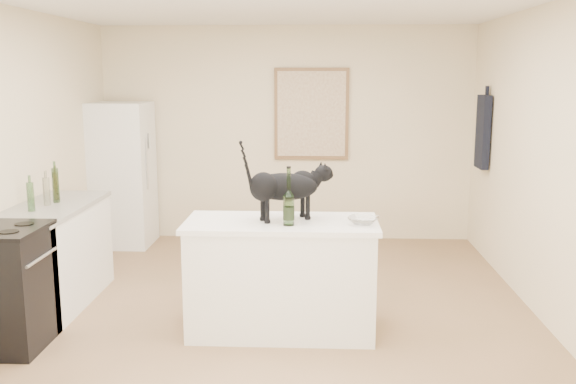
# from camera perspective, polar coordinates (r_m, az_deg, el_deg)

# --- Properties ---
(floor) EXTENTS (5.50, 5.50, 0.00)m
(floor) POSITION_cam_1_polar(r_m,az_deg,el_deg) (5.40, -1.55, -11.45)
(floor) COLOR #916D4D
(floor) RESTS_ON ground
(wall_back) EXTENTS (4.50, 0.00, 4.50)m
(wall_back) POSITION_cam_1_polar(r_m,az_deg,el_deg) (7.79, -0.11, 5.21)
(wall_back) COLOR beige
(wall_back) RESTS_ON ground
(wall_front) EXTENTS (4.50, 0.00, 4.50)m
(wall_front) POSITION_cam_1_polar(r_m,az_deg,el_deg) (2.39, -6.57, -7.13)
(wall_front) COLOR beige
(wall_front) RESTS_ON ground
(wall_right) EXTENTS (0.00, 5.50, 5.50)m
(wall_right) POSITION_cam_1_polar(r_m,az_deg,el_deg) (5.38, 23.03, 1.98)
(wall_right) COLOR beige
(wall_right) RESTS_ON ground
(island_base) EXTENTS (1.44, 0.67, 0.86)m
(island_base) POSITION_cam_1_polar(r_m,az_deg,el_deg) (5.06, -0.60, -7.80)
(island_base) COLOR white
(island_base) RESTS_ON floor
(island_top) EXTENTS (1.50, 0.70, 0.04)m
(island_top) POSITION_cam_1_polar(r_m,az_deg,el_deg) (4.94, -0.61, -2.84)
(island_top) COLOR white
(island_top) RESTS_ON island_base
(left_cabinets) EXTENTS (0.60, 1.40, 0.86)m
(left_cabinets) POSITION_cam_1_polar(r_m,az_deg,el_deg) (6.00, -20.35, -5.53)
(left_cabinets) COLOR white
(left_cabinets) RESTS_ON floor
(left_countertop) EXTENTS (0.62, 1.44, 0.04)m
(left_countertop) POSITION_cam_1_polar(r_m,az_deg,el_deg) (5.90, -20.63, -1.32)
(left_countertop) COLOR gray
(left_countertop) RESTS_ON left_cabinets
(stove) EXTENTS (0.60, 0.60, 0.90)m
(stove) POSITION_cam_1_polar(r_m,az_deg,el_deg) (5.22, -24.22, -7.97)
(stove) COLOR black
(stove) RESTS_ON floor
(fridge) EXTENTS (0.68, 0.68, 1.70)m
(fridge) POSITION_cam_1_polar(r_m,az_deg,el_deg) (7.79, -14.73, 1.54)
(fridge) COLOR white
(fridge) RESTS_ON floor
(artwork_frame) EXTENTS (0.90, 0.03, 1.10)m
(artwork_frame) POSITION_cam_1_polar(r_m,az_deg,el_deg) (7.73, 2.12, 7.03)
(artwork_frame) COLOR brown
(artwork_frame) RESTS_ON wall_back
(artwork_canvas) EXTENTS (0.82, 0.00, 1.02)m
(artwork_canvas) POSITION_cam_1_polar(r_m,az_deg,el_deg) (7.71, 2.12, 7.02)
(artwork_canvas) COLOR beige
(artwork_canvas) RESTS_ON wall_back
(hanging_garment) EXTENTS (0.08, 0.34, 0.80)m
(hanging_garment) POSITION_cam_1_polar(r_m,az_deg,el_deg) (7.30, 17.12, 5.18)
(hanging_garment) COLOR black
(hanging_garment) RESTS_ON wall_right
(black_cat) EXTENTS (0.70, 0.47, 0.47)m
(black_cat) POSITION_cam_1_polar(r_m,az_deg,el_deg) (4.91, -0.37, 0.15)
(black_cat) COLOR black
(black_cat) RESTS_ON island_top
(wine_bottle) EXTENTS (0.10, 0.10, 0.40)m
(wine_bottle) POSITION_cam_1_polar(r_m,az_deg,el_deg) (4.75, 0.07, -0.68)
(wine_bottle) COLOR #295C25
(wine_bottle) RESTS_ON island_top
(glass_bowl) EXTENTS (0.29, 0.29, 0.06)m
(glass_bowl) POSITION_cam_1_polar(r_m,az_deg,el_deg) (4.86, 6.79, -2.56)
(glass_bowl) COLOR silver
(glass_bowl) RESTS_ON island_top
(fridge_paper) EXTENTS (0.06, 0.13, 0.18)m
(fridge_paper) POSITION_cam_1_polar(r_m,az_deg,el_deg) (7.63, -12.43, 4.53)
(fridge_paper) COLOR white
(fridge_paper) RESTS_ON fridge
(counter_bottle_cluster) EXTENTS (0.12, 0.53, 0.31)m
(counter_bottle_cluster) POSITION_cam_1_polar(r_m,az_deg,el_deg) (5.91, -20.77, 0.20)
(counter_bottle_cluster) COLOR brown
(counter_bottle_cluster) RESTS_ON left_countertop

